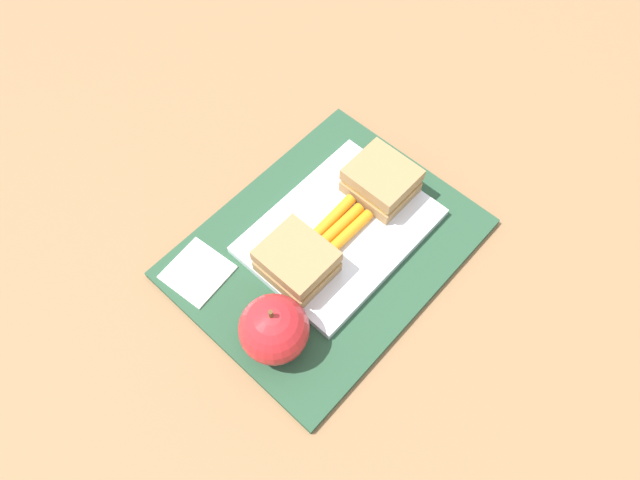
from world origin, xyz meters
The scene contains 8 objects.
ground_plane centered at (0.00, 0.00, 0.00)m, with size 2.40×2.40×0.00m, color olive.
lunchbag_mat centered at (0.00, 0.00, 0.01)m, with size 0.36×0.28×0.01m, color #284C33.
food_tray centered at (-0.03, 0.00, 0.02)m, with size 0.23×0.17×0.01m, color white.
sandwich_half_left centered at (-0.10, 0.00, 0.04)m, with size 0.07×0.08×0.04m.
sandwich_half_right centered at (0.05, 0.00, 0.04)m, with size 0.07×0.08×0.04m.
carrot_sticks_bundle centered at (-0.03, 0.00, 0.03)m, with size 0.08×0.04×0.02m.
apple centered at (0.13, 0.04, 0.05)m, with size 0.08×0.08×0.09m.
paper_napkin centered at (0.14, -0.09, 0.01)m, with size 0.07×0.07×0.00m, color white.
Camera 1 is at (0.26, 0.23, 0.65)m, focal length 32.24 mm.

